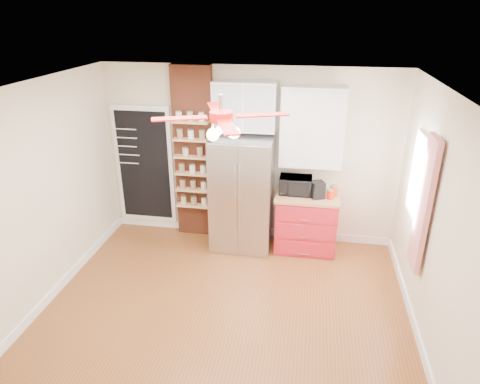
% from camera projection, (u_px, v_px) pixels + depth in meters
% --- Properties ---
extents(floor, '(4.50, 4.50, 0.00)m').
position_uv_depth(floor, '(225.00, 311.00, 5.28)').
color(floor, brown).
rests_on(floor, ground).
extents(ceiling, '(4.50, 4.50, 0.00)m').
position_uv_depth(ceiling, '(221.00, 90.00, 4.20)').
color(ceiling, white).
rests_on(ceiling, wall_back).
extents(wall_back, '(4.50, 0.02, 2.70)m').
position_uv_depth(wall_back, '(249.00, 156.00, 6.55)').
color(wall_back, beige).
rests_on(wall_back, floor).
extents(wall_front, '(4.50, 0.02, 2.70)m').
position_uv_depth(wall_front, '(164.00, 340.00, 2.93)').
color(wall_front, beige).
rests_on(wall_front, floor).
extents(wall_left, '(0.02, 4.00, 2.70)m').
position_uv_depth(wall_left, '(38.00, 199.00, 5.08)').
color(wall_left, beige).
rests_on(wall_left, floor).
extents(wall_right, '(0.02, 4.00, 2.70)m').
position_uv_depth(wall_right, '(437.00, 229.00, 4.40)').
color(wall_right, beige).
rests_on(wall_right, floor).
extents(chalkboard, '(0.95, 0.05, 1.95)m').
position_uv_depth(chalkboard, '(145.00, 166.00, 6.88)').
color(chalkboard, white).
rests_on(chalkboard, wall_back).
extents(brick_pillar, '(0.60, 0.16, 2.70)m').
position_uv_depth(brick_pillar, '(194.00, 154.00, 6.61)').
color(brick_pillar, brown).
rests_on(brick_pillar, floor).
extents(fridge, '(0.90, 0.70, 1.75)m').
position_uv_depth(fridge, '(242.00, 193.00, 6.41)').
color(fridge, '#B1B1B6').
rests_on(fridge, floor).
extents(upper_glass_cabinet, '(0.90, 0.35, 0.70)m').
position_uv_depth(upper_glass_cabinet, '(245.00, 106.00, 6.08)').
color(upper_glass_cabinet, white).
rests_on(upper_glass_cabinet, wall_back).
extents(red_cabinet, '(0.94, 0.64, 0.90)m').
position_uv_depth(red_cabinet, '(306.00, 222.00, 6.48)').
color(red_cabinet, red).
rests_on(red_cabinet, floor).
extents(upper_shelf_unit, '(0.90, 0.30, 1.15)m').
position_uv_depth(upper_shelf_unit, '(312.00, 127.00, 6.06)').
color(upper_shelf_unit, white).
rests_on(upper_shelf_unit, wall_back).
extents(window, '(0.04, 0.75, 1.05)m').
position_uv_depth(window, '(419.00, 179.00, 5.13)').
color(window, white).
rests_on(window, wall_right).
extents(curtain, '(0.06, 0.40, 1.55)m').
position_uv_depth(curtain, '(424.00, 205.00, 4.68)').
color(curtain, red).
rests_on(curtain, wall_right).
extents(ceiling_fan, '(1.40, 1.40, 0.44)m').
position_uv_depth(ceiling_fan, '(221.00, 117.00, 4.31)').
color(ceiling_fan, silver).
rests_on(ceiling_fan, ceiling).
extents(toaster_oven, '(0.48, 0.32, 0.26)m').
position_uv_depth(toaster_oven, '(295.00, 185.00, 6.30)').
color(toaster_oven, black).
rests_on(toaster_oven, red_cabinet).
extents(coffee_maker, '(0.23, 0.23, 0.25)m').
position_uv_depth(coffee_maker, '(318.00, 190.00, 6.16)').
color(coffee_maker, black).
rests_on(coffee_maker, red_cabinet).
extents(canister_left, '(0.12, 0.12, 0.13)m').
position_uv_depth(canister_left, '(330.00, 195.00, 6.15)').
color(canister_left, red).
rests_on(canister_left, red_cabinet).
extents(canister_right, '(0.13, 0.13, 0.14)m').
position_uv_depth(canister_right, '(333.00, 190.00, 6.28)').
color(canister_right, red).
rests_on(canister_right, red_cabinet).
extents(pantry_jar_oats, '(0.10, 0.10, 0.12)m').
position_uv_depth(pantry_jar_oats, '(186.00, 152.00, 6.46)').
color(pantry_jar_oats, '#C6AF97').
rests_on(pantry_jar_oats, brick_pillar).
extents(pantry_jar_beans, '(0.09, 0.09, 0.14)m').
position_uv_depth(pantry_jar_beans, '(200.00, 152.00, 6.41)').
color(pantry_jar_beans, '#9A6B4E').
rests_on(pantry_jar_beans, brick_pillar).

